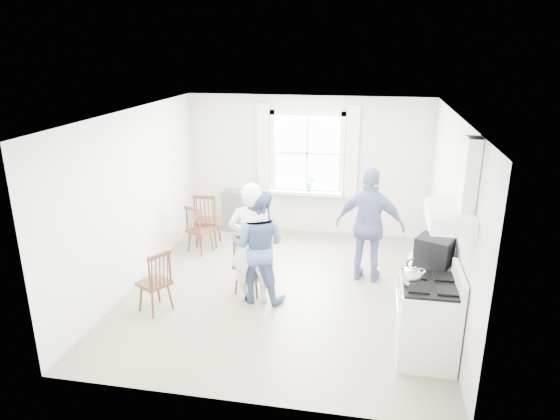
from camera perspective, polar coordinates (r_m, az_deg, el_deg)
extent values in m
cube|color=gray|center=(7.52, 0.40, -9.15)|extent=(4.62, 5.12, 0.02)
cube|color=silver|center=(9.41, 3.14, 5.07)|extent=(4.62, 0.04, 2.64)
cube|color=silver|center=(4.73, -5.03, -8.94)|extent=(4.62, 0.04, 2.64)
cube|color=silver|center=(7.72, -16.41, 1.33)|extent=(0.04, 5.12, 2.64)
cube|color=silver|center=(7.00, 19.05, -0.69)|extent=(0.04, 5.12, 2.64)
cube|color=white|center=(6.72, 0.45, 11.07)|extent=(4.62, 5.12, 0.02)
cube|color=white|center=(9.32, 3.14, 6.51)|extent=(1.20, 0.02, 1.40)
cube|color=white|center=(9.17, 3.20, 11.04)|extent=(1.38, 0.09, 0.09)
cube|color=white|center=(9.47, 3.04, 2.06)|extent=(1.38, 0.09, 0.09)
cube|color=white|center=(9.40, -0.81, 6.63)|extent=(0.09, 0.09, 1.58)
cube|color=white|center=(9.23, 7.11, 6.28)|extent=(0.09, 0.09, 1.58)
cube|color=white|center=(9.40, 2.98, 2.03)|extent=(1.38, 0.24, 0.06)
cube|color=#F5EBC9|center=(9.41, -1.89, 6.95)|extent=(0.24, 0.05, 1.70)
cube|color=#F5EBC9|center=(9.20, 8.21, 6.51)|extent=(0.24, 0.05, 1.70)
cube|color=white|center=(5.56, 18.80, -0.74)|extent=(0.45, 0.76, 0.18)
cube|color=white|center=(5.45, 20.86, 3.84)|extent=(0.14, 0.30, 0.76)
cube|color=gray|center=(9.75, -5.28, 0.00)|extent=(0.40, 0.30, 0.80)
cube|color=white|center=(6.06, 16.44, -12.18)|extent=(0.65, 0.76, 0.92)
cube|color=black|center=(5.84, 16.86, -8.15)|extent=(0.61, 0.72, 0.03)
cube|color=white|center=(5.85, 19.83, -7.51)|extent=(0.06, 0.76, 0.20)
cylinder|color=silver|center=(5.91, 13.28, -10.04)|extent=(0.02, 0.61, 0.02)
sphere|color=silver|center=(5.72, 14.84, -7.22)|extent=(0.22, 0.22, 0.22)
cylinder|color=silver|center=(5.74, 14.78, -7.80)|extent=(0.20, 0.20, 0.04)
torus|color=black|center=(5.66, 14.94, -6.03)|extent=(0.14, 0.02, 0.14)
cube|color=white|center=(6.69, 16.54, -9.25)|extent=(0.50, 0.55, 0.90)
cube|color=black|center=(6.39, 17.15, -5.23)|extent=(0.51, 0.49, 0.19)
cube|color=black|center=(6.32, 17.30, -3.75)|extent=(0.51, 0.49, 0.17)
cube|color=#A0834D|center=(6.34, 16.88, -5.44)|extent=(0.34, 0.29, 0.18)
cube|color=#482617|center=(9.06, -8.27, -1.23)|extent=(0.45, 0.44, 0.05)
cube|color=#482617|center=(8.81, -8.61, 0.03)|extent=(0.40, 0.10, 0.54)
cylinder|color=#482617|center=(9.15, -8.20, -2.62)|extent=(0.04, 0.04, 0.43)
cube|color=#482617|center=(7.29, -3.41, -6.25)|extent=(0.47, 0.45, 0.05)
cube|color=#482617|center=(7.05, -4.04, -4.88)|extent=(0.39, 0.13, 0.52)
cylinder|color=#482617|center=(7.39, -3.38, -7.83)|extent=(0.03, 0.03, 0.41)
cube|color=#482617|center=(7.01, -14.17, -8.10)|extent=(0.50, 0.51, 0.04)
cube|color=#482617|center=(6.79, -13.53, -6.70)|extent=(0.23, 0.34, 0.48)
cylinder|color=#482617|center=(7.11, -14.03, -9.63)|extent=(0.03, 0.03, 0.39)
imported|color=white|center=(6.87, -3.25, -3.84)|extent=(0.70, 0.70, 1.74)
imported|color=#4F6493|center=(6.92, -2.55, -4.13)|extent=(0.83, 0.83, 1.63)
imported|color=navy|center=(7.60, 10.22, -1.76)|extent=(1.20, 1.20, 1.77)
imported|color=#316E38|center=(9.32, 3.43, 3.02)|extent=(0.21, 0.21, 0.30)
cube|color=#482617|center=(8.78, -9.14, -2.33)|extent=(0.48, 0.47, 0.04)
cube|color=#482617|center=(8.60, -9.94, -1.16)|extent=(0.34, 0.19, 0.47)
cylinder|color=#482617|center=(8.86, -9.07, -3.57)|extent=(0.03, 0.03, 0.38)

